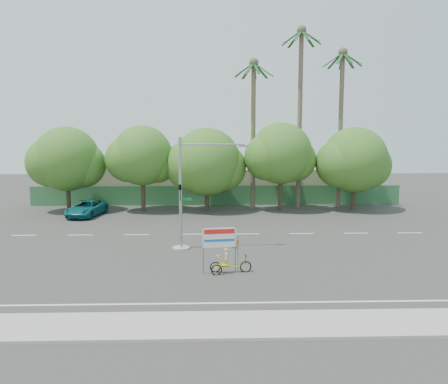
{
  "coord_description": "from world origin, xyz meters",
  "views": [
    {
      "loc": [
        -0.59,
        -22.97,
        7.03
      ],
      "look_at": [
        0.23,
        4.73,
        3.5
      ],
      "focal_mm": 35.0,
      "sensor_mm": 36.0,
      "label": 1
    }
  ],
  "objects": [
    {
      "name": "pickup_truck",
      "position": [
        -11.66,
        15.54,
        0.69
      ],
      "size": [
        3.05,
        5.29,
        1.39
      ],
      "primitive_type": "imported",
      "rotation": [
        0.0,
        0.0,
        -0.16
      ],
      "color": "#0E6066",
      "rests_on": "ground"
    },
    {
      "name": "ground",
      "position": [
        0.0,
        0.0,
        0.0
      ],
      "size": [
        120.0,
        120.0,
        0.0
      ],
      "primitive_type": "plane",
      "color": "#33302D",
      "rests_on": "ground"
    },
    {
      "name": "tree_right",
      "position": [
        5.95,
        18.0,
        5.24
      ],
      "size": [
        6.9,
        5.8,
        8.36
      ],
      "color": "#473828",
      "rests_on": "ground"
    },
    {
      "name": "tree_center",
      "position": [
        -1.05,
        18.0,
        4.47
      ],
      "size": [
        7.62,
        6.4,
        7.85
      ],
      "color": "#473828",
      "rests_on": "ground"
    },
    {
      "name": "tree_far_left",
      "position": [
        -14.05,
        18.0,
        4.76
      ],
      "size": [
        7.14,
        6.0,
        7.96
      ],
      "color": "#473828",
      "rests_on": "ground"
    },
    {
      "name": "building_right",
      "position": [
        8.0,
        26.0,
        1.8
      ],
      "size": [
        14.0,
        8.0,
        3.6
      ],
      "primitive_type": "cube",
      "color": "#B5AA90",
      "rests_on": "ground"
    },
    {
      "name": "palm_tall",
      "position": [
        8.0,
        19.5,
        10.46
      ],
      "size": [
        3.73,
        3.79,
        17.45
      ],
      "color": "#70604C",
      "rests_on": "ground"
    },
    {
      "name": "tree_far_right",
      "position": [
        12.95,
        18.0,
        4.64
      ],
      "size": [
        7.38,
        6.2,
        7.94
      ],
      "color": "#473828",
      "rests_on": "ground"
    },
    {
      "name": "tree_left",
      "position": [
        -7.05,
        18.0,
        5.06
      ],
      "size": [
        6.66,
        5.6,
        8.07
      ],
      "color": "#473828",
      "rests_on": "ground"
    },
    {
      "name": "palm_mid",
      "position": [
        12.0,
        19.5,
        9.4
      ],
      "size": [
        3.73,
        3.79,
        15.45
      ],
      "color": "#70604C",
      "rests_on": "ground"
    },
    {
      "name": "building_left",
      "position": [
        -10.0,
        26.0,
        2.0
      ],
      "size": [
        12.0,
        8.0,
        4.0
      ],
      "primitive_type": "cube",
      "color": "#B5AA90",
      "rests_on": "ground"
    },
    {
      "name": "sidewalk_near",
      "position": [
        0.0,
        -7.5,
        0.06
      ],
      "size": [
        50.0,
        2.4,
        0.12
      ],
      "primitive_type": "cube",
      "color": "gray",
      "rests_on": "ground"
    },
    {
      "name": "fence",
      "position": [
        0.0,
        21.5,
        1.0
      ],
      "size": [
        38.0,
        0.08,
        2.0
      ],
      "primitive_type": "cube",
      "color": "#336B3D",
      "rests_on": "ground"
    },
    {
      "name": "palm_short",
      "position": [
        3.5,
        19.5,
        8.86
      ],
      "size": [
        3.73,
        3.79,
        14.45
      ],
      "color": "#70604C",
      "rests_on": "ground"
    },
    {
      "name": "trike_billboard",
      "position": [
        0.06,
        -1.08,
        1.02
      ],
      "size": [
        2.56,
        0.73,
        2.53
      ],
      "rotation": [
        0.0,
        0.0,
        0.13
      ],
      "color": "black",
      "rests_on": "ground"
    },
    {
      "name": "traffic_signal",
      "position": [
        -2.2,
        3.98,
        2.92
      ],
      "size": [
        4.72,
        1.1,
        7.0
      ],
      "color": "gray",
      "rests_on": "ground"
    }
  ]
}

